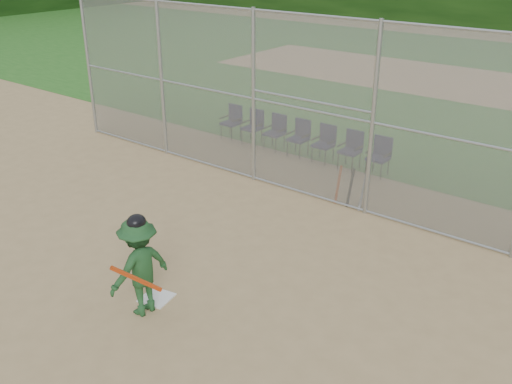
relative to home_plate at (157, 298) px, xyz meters
The scene contains 14 objects.
ground 0.22m from the home_plate, 28.40° to the right, with size 100.00×100.00×0.00m, color tan.
grass_strip 17.89m from the home_plate, 89.37° to the left, with size 100.00×100.00×0.00m, color #245D1B.
dirt_patch_far 17.89m from the home_plate, 89.37° to the left, with size 24.00×24.00×0.00m, color tan.
backstop_fence 5.31m from the home_plate, 87.69° to the left, with size 16.09×0.09×4.00m.
home_plate is the anchor object (origin of this frame).
batter_at_plate 0.89m from the home_plate, 75.56° to the right, with size 0.95×1.27×1.70m.
spare_bats 5.09m from the home_plate, 81.50° to the left, with size 0.66×0.30×0.84m.
chair_0 8.12m from the home_plate, 121.39° to the left, with size 0.54×0.52×0.96m, color #0E0E33, non-canonical shape.
chair_1 7.74m from the home_plate, 116.46° to the left, with size 0.54×0.52×0.96m, color #0E0E33, non-canonical shape.
chair_2 7.43m from the home_plate, 111.07° to the left, with size 0.54×0.52×0.96m, color #0E0E33, non-canonical shape.
chair_3 7.19m from the home_plate, 105.25° to the left, with size 0.54×0.52×0.96m, color #0E0E33, non-canonical shape.
chair_4 7.02m from the home_plate, 99.10° to the left, with size 0.54×0.52×0.96m, color #0E0E33, non-canonical shape.
chair_5 6.94m from the home_plate, 92.73° to the left, with size 0.54×0.52×0.96m, color #0E0E33, non-canonical shape.
chair_6 6.95m from the home_plate, 86.29° to the left, with size 0.54×0.52×0.96m, color #0E0E33, non-canonical shape.
Camera 1 is at (5.82, -5.04, 5.38)m, focal length 40.00 mm.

